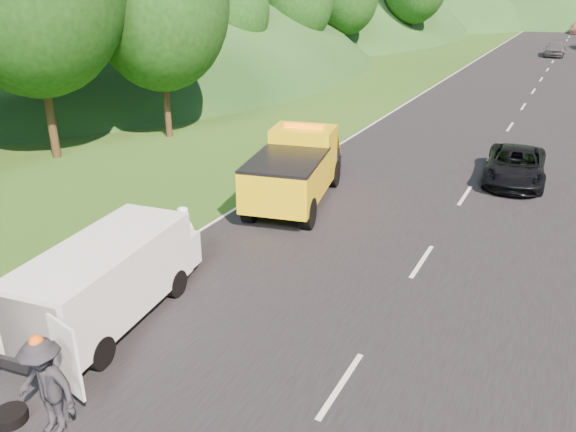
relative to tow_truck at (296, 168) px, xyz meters
The scene contains 12 objects.
ground 7.05m from the tow_truck, 70.20° to the right, with size 320.00×320.00×0.00m, color #38661E.
road_surface 33.93m from the tow_truck, 80.93° to the left, with size 14.00×200.00×0.02m, color black.
tree_line_left 56.03m from the tow_truck, 107.30° to the left, with size 14.00×140.00×14.00m, color #245619, non-canonical shape.
tow_truck is the anchor object (origin of this frame).
white_van 8.83m from the tow_truck, 92.08° to the right, with size 3.21×5.99×2.04m.
woman 5.92m from the tow_truck, 94.60° to the right, with size 0.64×0.47×1.76m, color white.
child 6.57m from the tow_truck, 93.48° to the right, with size 0.47×0.37×0.96m, color tan.
worker 12.16m from the tow_truck, 83.92° to the right, with size 1.25×0.72×1.93m, color black.
suitcase 7.09m from the tow_truck, 109.74° to the right, with size 0.36×0.20×0.59m, color #605E48.
spare_tire 12.30m from the tow_truck, 88.20° to the right, with size 0.61×0.61×0.20m, color black.
passing_suv 9.11m from the tow_truck, 41.95° to the left, with size 2.20×4.76×1.32m, color black.
dist_car_a 50.46m from the tow_truck, 84.14° to the left, with size 1.90×4.73×1.61m, color #434448.
Camera 1 is at (6.23, -10.43, 7.45)m, focal length 35.00 mm.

